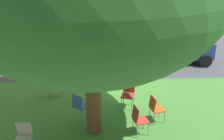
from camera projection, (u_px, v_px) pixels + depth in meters
name	position (u px, v px, depth m)	size (l,w,h in m)	color
ground	(110.00, 78.00, 11.53)	(80.00, 80.00, 0.00)	#424247
grass_verge	(114.00, 119.00, 8.58)	(48.00, 6.00, 0.01)	#3D752D
chair_0	(80.00, 105.00, 8.40)	(0.59, 0.59, 0.88)	#335184
chair_2	(128.00, 93.00, 9.15)	(0.52, 0.53, 0.88)	#B7332D
chair_3	(139.00, 118.00, 7.69)	(0.50, 0.50, 0.88)	#B7332D
chair_4	(156.00, 107.00, 8.27)	(0.50, 0.50, 0.88)	#C64C1E
chair_5	(56.00, 82.00, 9.96)	(0.46, 0.46, 0.88)	brown
chair_6	(24.00, 136.00, 6.91)	(0.45, 0.45, 0.88)	#ADA393
parked_car	(173.00, 45.00, 13.12)	(3.70, 1.92, 1.65)	navy
school_bus	(25.00, 24.00, 13.21)	(10.40, 2.80, 2.88)	yellow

